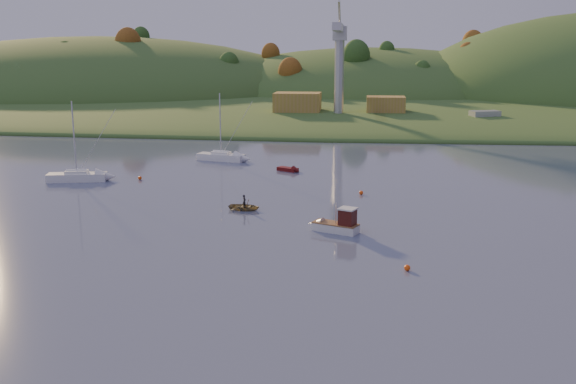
# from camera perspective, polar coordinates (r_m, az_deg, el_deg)

# --- Properties ---
(ground) EXTENTS (500.00, 500.00, 0.00)m
(ground) POSITION_cam_1_polar(r_m,az_deg,el_deg) (36.41, -7.20, -16.12)
(ground) COLOR #39405E
(ground) RESTS_ON ground
(far_shore) EXTENTS (620.00, 220.00, 1.50)m
(far_shore) POSITION_cam_1_polar(r_m,az_deg,el_deg) (261.62, 5.09, 8.74)
(far_shore) COLOR #2D4E1F
(far_shore) RESTS_ON ground
(shore_slope) EXTENTS (640.00, 150.00, 7.00)m
(shore_slope) POSITION_cam_1_polar(r_m,az_deg,el_deg) (196.86, 4.47, 7.49)
(shore_slope) COLOR #2D4E1F
(shore_slope) RESTS_ON ground
(hill_left) EXTENTS (170.00, 140.00, 44.00)m
(hill_left) POSITION_cam_1_polar(r_m,az_deg,el_deg) (251.50, -16.33, 8.13)
(hill_left) COLOR #2D4E1F
(hill_left) RESTS_ON ground
(hill_center) EXTENTS (140.00, 120.00, 36.00)m
(hill_center) POSITION_cam_1_polar(r_m,az_deg,el_deg) (241.55, 7.33, 8.37)
(hill_center) COLOR #2D4E1F
(hill_center) RESTS_ON ground
(hillside_trees) EXTENTS (280.00, 50.00, 32.00)m
(hillside_trees) POSITION_cam_1_polar(r_m,az_deg,el_deg) (216.77, 4.70, 7.95)
(hillside_trees) COLOR #274A1A
(hillside_trees) RESTS_ON ground
(wharf) EXTENTS (42.00, 16.00, 2.40)m
(wharf) POSITION_cam_1_polar(r_m,az_deg,el_deg) (153.81, 5.66, 6.49)
(wharf) COLOR slate
(wharf) RESTS_ON ground
(shed_west) EXTENTS (11.00, 8.00, 4.80)m
(shed_west) POSITION_cam_1_polar(r_m,az_deg,el_deg) (155.27, 0.85, 7.94)
(shed_west) COLOR olive
(shed_west) RESTS_ON wharf
(shed_east) EXTENTS (9.00, 7.00, 4.00)m
(shed_east) POSITION_cam_1_polar(r_m,az_deg,el_deg) (155.54, 8.67, 7.66)
(shed_east) COLOR olive
(shed_east) RESTS_ON wharf
(dock_crane) EXTENTS (3.20, 28.00, 20.30)m
(dock_crane) POSITION_cam_1_polar(r_m,az_deg,el_deg) (149.43, 4.58, 12.47)
(dock_crane) COLOR #B7B7BC
(dock_crane) RESTS_ON wharf
(fishing_boat) EXTENTS (5.49, 3.58, 3.36)m
(fishing_boat) POSITION_cam_1_polar(r_m,az_deg,el_deg) (62.82, 3.97, -2.84)
(fishing_boat) COLOR silver
(fishing_boat) RESTS_ON ground
(sailboat_near) EXTENTS (8.06, 3.96, 10.74)m
(sailboat_near) POSITION_cam_1_polar(r_m,az_deg,el_deg) (91.01, -18.25, 1.37)
(sailboat_near) COLOR white
(sailboat_near) RESTS_ON ground
(sailboat_far) EXTENTS (8.03, 4.03, 10.69)m
(sailboat_far) POSITION_cam_1_polar(r_m,az_deg,el_deg) (103.06, -5.98, 3.19)
(sailboat_far) COLOR white
(sailboat_far) RESTS_ON ground
(canoe) EXTENTS (3.78, 2.91, 0.72)m
(canoe) POSITION_cam_1_polar(r_m,az_deg,el_deg) (71.15, -3.89, -1.31)
(canoe) COLOR #907F4F
(canoe) RESTS_ON ground
(paddler) EXTENTS (0.41, 0.57, 1.46)m
(paddler) POSITION_cam_1_polar(r_m,az_deg,el_deg) (71.06, -3.90, -1.02)
(paddler) COLOR black
(paddler) RESTS_ON ground
(red_tender) EXTENTS (3.83, 2.93, 1.26)m
(red_tender) POSITION_cam_1_polar(r_m,az_deg,el_deg) (93.22, 0.33, 1.99)
(red_tender) COLOR #560C0C
(red_tender) RESTS_ON ground
(work_vessel) EXTENTS (15.82, 9.90, 3.83)m
(work_vessel) POSITION_cam_1_polar(r_m,az_deg,el_deg) (152.17, 17.05, 6.00)
(work_vessel) COLOR slate
(work_vessel) RESTS_ON ground
(buoy_0) EXTENTS (0.50, 0.50, 0.50)m
(buoy_0) POSITION_cam_1_polar(r_m,az_deg,el_deg) (52.74, 10.55, -6.64)
(buoy_0) COLOR #FF500D
(buoy_0) RESTS_ON ground
(buoy_1) EXTENTS (0.50, 0.50, 0.50)m
(buoy_1) POSITION_cam_1_polar(r_m,az_deg,el_deg) (78.90, 6.52, -0.06)
(buoy_1) COLOR #FF500D
(buoy_1) RESTS_ON ground
(buoy_2) EXTENTS (0.50, 0.50, 0.50)m
(buoy_2) POSITION_cam_1_polar(r_m,az_deg,el_deg) (89.68, -13.03, 1.23)
(buoy_2) COLOR #FF500D
(buoy_2) RESTS_ON ground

